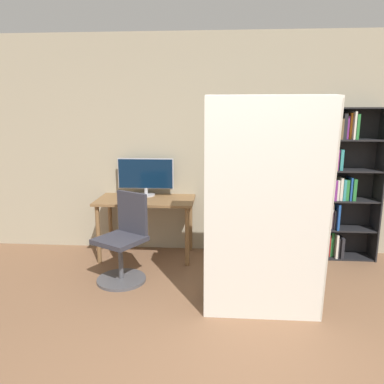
# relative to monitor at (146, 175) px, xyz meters

# --- Properties ---
(wall_back) EXTENTS (8.00, 0.06, 2.70)m
(wall_back) POSITION_rel_monitor_xyz_m (0.93, 0.16, 0.36)
(wall_back) COLOR tan
(wall_back) RESTS_ON ground
(desk) EXTENTS (1.17, 0.62, 0.74)m
(desk) POSITION_rel_monitor_xyz_m (0.03, -0.18, -0.36)
(desk) COLOR brown
(desk) RESTS_ON ground
(monitor) EXTENTS (0.70, 0.22, 0.47)m
(monitor) POSITION_rel_monitor_xyz_m (0.00, 0.00, 0.00)
(monitor) COLOR #B7B7BC
(monitor) RESTS_ON desk
(office_chair) EXTENTS (0.60, 0.60, 0.94)m
(office_chair) POSITION_rel_monitor_xyz_m (-0.09, -0.84, -0.61)
(office_chair) COLOR #4C4C51
(office_chair) RESTS_ON ground
(bookshelf) EXTENTS (0.64, 0.31, 1.82)m
(bookshelf) POSITION_rel_monitor_xyz_m (2.42, -0.00, -0.10)
(bookshelf) COLOR black
(bookshelf) RESTS_ON ground
(mattress_near) EXTENTS (1.02, 0.35, 1.91)m
(mattress_near) POSITION_rel_monitor_xyz_m (1.31, -1.49, -0.04)
(mattress_near) COLOR silver
(mattress_near) RESTS_ON ground
(mattress_far) EXTENTS (1.02, 0.35, 1.91)m
(mattress_far) POSITION_rel_monitor_xyz_m (1.31, -1.15, -0.04)
(mattress_far) COLOR silver
(mattress_far) RESTS_ON ground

